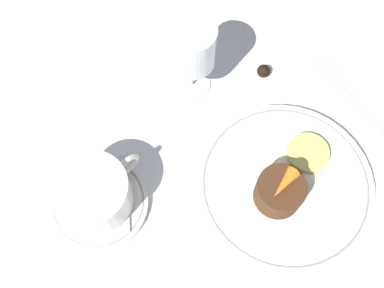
{
  "coord_description": "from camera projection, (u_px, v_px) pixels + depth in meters",
  "views": [
    {
      "loc": [
        -0.23,
        -0.09,
        0.58
      ],
      "look_at": [
        -0.07,
        0.08,
        0.04
      ],
      "focal_mm": 42.0,
      "sensor_mm": 36.0,
      "label": 1
    }
  ],
  "objects": [
    {
      "name": "wine_glass",
      "position": [
        191.0,
        49.0,
        0.59
      ],
      "size": [
        0.07,
        0.07,
        0.13
      ],
      "color": "silver",
      "rests_on": "ground_plane"
    },
    {
      "name": "fork",
      "position": [
        347.0,
        92.0,
        0.66
      ],
      "size": [
        0.04,
        0.17,
        0.01
      ],
      "color": "silver",
      "rests_on": "ground_plane"
    },
    {
      "name": "saucer",
      "position": [
        99.0,
        203.0,
        0.59
      ],
      "size": [
        0.13,
        0.13,
        0.01
      ],
      "color": "white",
      "rests_on": "ground_plane"
    },
    {
      "name": "chocolate_truffle",
      "position": [
        263.0,
        71.0,
        0.67
      ],
      "size": [
        0.02,
        0.02,
        0.02
      ],
      "color": "black",
      "rests_on": "ground_plane"
    },
    {
      "name": "dinner_plate",
      "position": [
        285.0,
        185.0,
        0.6
      ],
      "size": [
        0.24,
        0.24,
        0.01
      ],
      "color": "white",
      "rests_on": "ground_plane"
    },
    {
      "name": "coffee_cup",
      "position": [
        93.0,
        193.0,
        0.56
      ],
      "size": [
        0.12,
        0.1,
        0.06
      ],
      "color": "white",
      "rests_on": "saucer"
    },
    {
      "name": "dessert_cake",
      "position": [
        280.0,
        192.0,
        0.57
      ],
      "size": [
        0.06,
        0.06,
        0.04
      ],
      "color": "#4C2D19",
      "rests_on": "dinner_plate"
    },
    {
      "name": "pineapple_slice",
      "position": [
        308.0,
        153.0,
        0.61
      ],
      "size": [
        0.06,
        0.06,
        0.01
      ],
      "color": "#EFE075",
      "rests_on": "dinner_plate"
    },
    {
      "name": "ground_plane",
      "position": [
        267.0,
        164.0,
        0.62
      ],
      "size": [
        3.0,
        3.0,
        0.0
      ],
      "primitive_type": "plane",
      "color": "white"
    },
    {
      "name": "spoon",
      "position": [
        126.0,
        182.0,
        0.6
      ],
      "size": [
        0.07,
        0.09,
        0.0
      ],
      "color": "silver",
      "rests_on": "saucer"
    },
    {
      "name": "carrot_garnish",
      "position": [
        284.0,
        184.0,
        0.54
      ],
      "size": [
        0.04,
        0.02,
        0.02
      ],
      "color": "orange",
      "rests_on": "dessert_cake"
    }
  ]
}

